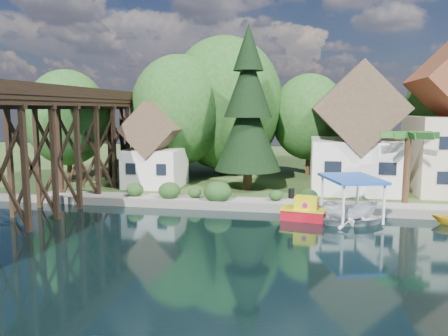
{
  "coord_description": "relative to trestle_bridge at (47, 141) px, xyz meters",
  "views": [
    {
      "loc": [
        2.58,
        -23.92,
        7.65
      ],
      "look_at": [
        -2.94,
        6.0,
        3.52
      ],
      "focal_mm": 35.0,
      "sensor_mm": 36.0,
      "label": 1
    }
  ],
  "objects": [
    {
      "name": "shrubs",
      "position": [
        11.4,
        4.09,
        -4.12
      ],
      "size": [
        15.76,
        2.47,
        1.7
      ],
      "color": "#1C4017",
      "rests_on": "bank"
    },
    {
      "name": "bg_trees",
      "position": [
        17.0,
        16.08,
        1.94
      ],
      "size": [
        49.9,
        13.3,
        10.57
      ],
      "color": "#382314",
      "rests_on": "bank"
    },
    {
      "name": "house_left",
      "position": [
        23.0,
        10.83,
        -0.21
      ],
      "size": [
        7.64,
        8.64,
        11.02
      ],
      "color": "white",
      "rests_on": "bank"
    },
    {
      "name": "boat_white_a",
      "position": [
        21.96,
        0.49,
        -4.91
      ],
      "size": [
        4.83,
        3.89,
        0.89
      ],
      "primitive_type": "imported",
      "rotation": [
        0.0,
        0.0,
        1.78
      ],
      "color": "white",
      "rests_on": "ground"
    },
    {
      "name": "bank",
      "position": [
        16.0,
        28.83,
        -5.1
      ],
      "size": [
        140.0,
        52.0,
        0.5
      ],
      "primitive_type": "cube",
      "color": "#2B471C",
      "rests_on": "ground"
    },
    {
      "name": "ground",
      "position": [
        16.0,
        -5.17,
        -5.35
      ],
      "size": [
        140.0,
        140.0,
        0.0
      ],
      "primitive_type": "plane",
      "color": "black",
      "rests_on": "ground"
    },
    {
      "name": "conifer",
      "position": [
        13.67,
        9.08,
        2.09
      ],
      "size": [
        5.85,
        5.85,
        14.41
      ],
      "color": "#382314",
      "rests_on": "bank"
    },
    {
      "name": "trestle_bridge",
      "position": [
        0.0,
        0.0,
        0.0
      ],
      "size": [
        4.12,
        44.18,
        9.3
      ],
      "color": "black",
      "rests_on": "ground"
    },
    {
      "name": "promenade",
      "position": [
        22.0,
        4.13,
        -4.82
      ],
      "size": [
        50.0,
        2.6,
        0.06
      ],
      "primitive_type": "cube",
      "color": "gray",
      "rests_on": "bank"
    },
    {
      "name": "seawall",
      "position": [
        20.0,
        2.83,
        -5.04
      ],
      "size": [
        60.0,
        0.4,
        0.62
      ],
      "primitive_type": "cube",
      "color": "slate",
      "rests_on": "ground"
    },
    {
      "name": "palm_tree",
      "position": [
        26.24,
        5.49,
        0.21
      ],
      "size": [
        4.76,
        4.76,
        5.8
      ],
      "color": "#382314",
      "rests_on": "bank"
    },
    {
      "name": "tugboat",
      "position": [
        18.69,
        0.97,
        -4.69
      ],
      "size": [
        3.28,
        2.2,
        2.2
      ],
      "color": "#B80C1A",
      "rests_on": "ground"
    },
    {
      "name": "shed",
      "position": [
        5.0,
        9.33,
        -1.52
      ],
      "size": [
        5.09,
        5.4,
        7.85
      ],
      "color": "white",
      "rests_on": "bank"
    },
    {
      "name": "boat_canopy",
      "position": [
        21.81,
        1.14,
        -4.03
      ],
      "size": [
        4.47,
        5.49,
        3.06
      ],
      "color": "white",
      "rests_on": "ground"
    }
  ]
}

